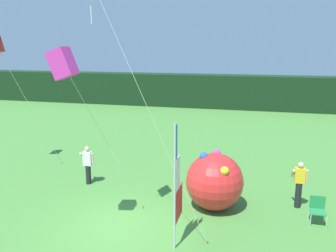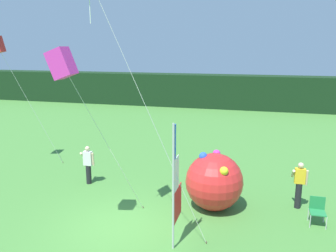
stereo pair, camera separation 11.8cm
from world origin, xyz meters
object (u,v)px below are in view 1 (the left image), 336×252
object	(u,v)px
folding_chair	(318,208)
kite_magenta_box_3	(63,64)
banner_flag	(177,187)
person_near_banner	(299,183)
inflatable_balloon	(215,181)
person_mid_field	(88,164)

from	to	relation	value
folding_chair	kite_magenta_box_3	distance (m)	9.07
banner_flag	person_near_banner	xyz separation A→B (m)	(3.71, 3.35, -0.86)
inflatable_balloon	folding_chair	size ratio (longest dim) A/B	2.34
person_near_banner	person_mid_field	distance (m)	8.32
folding_chair	person_mid_field	bearing A→B (deg)	172.15
banner_flag	person_mid_field	xyz separation A→B (m)	(-4.61, 3.51, -0.90)
inflatable_balloon	folding_chair	bearing A→B (deg)	-3.96
banner_flag	inflatable_balloon	distance (m)	2.76
person_mid_field	banner_flag	bearing A→B (deg)	-37.29
banner_flag	inflatable_balloon	world-z (taller)	banner_flag
person_mid_field	kite_magenta_box_3	world-z (taller)	kite_magenta_box_3
person_mid_field	person_near_banner	bearing A→B (deg)	-1.08
person_mid_field	kite_magenta_box_3	xyz separation A→B (m)	(1.58, -4.06, 4.33)
person_mid_field	kite_magenta_box_3	distance (m)	6.14
person_mid_field	folding_chair	distance (m)	8.89
person_mid_field	inflatable_balloon	distance (m)	5.49
person_near_banner	inflatable_balloon	bearing A→B (deg)	-164.27
banner_flag	person_near_banner	size ratio (longest dim) A/B	2.16
kite_magenta_box_3	person_mid_field	bearing A→B (deg)	111.25
inflatable_balloon	person_near_banner	bearing A→B (deg)	15.73
inflatable_balloon	kite_magenta_box_3	size ratio (longest dim) A/B	0.37
inflatable_balloon	banner_flag	bearing A→B (deg)	-107.33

